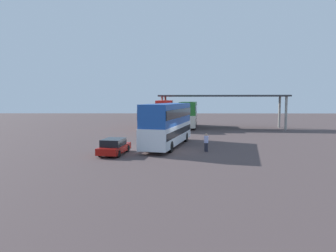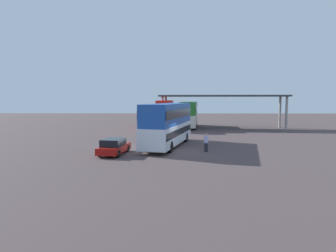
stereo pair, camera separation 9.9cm
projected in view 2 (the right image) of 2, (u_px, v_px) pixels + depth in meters
The scene contains 7 objects.
ground_plane at pixel (174, 151), 27.09m from camera, with size 140.00×140.00×0.00m, color #4C3E3E.
double_decker_main at pixel (168, 123), 29.95m from camera, with size 5.06×11.34×4.20m.
parked_hatchback at pixel (114, 147), 25.61m from camera, with size 2.33×4.30×1.35m.
double_decker_near_canopy at pixel (165, 113), 48.09m from camera, with size 2.67×10.56×4.39m.
double_decker_mid_row at pixel (189, 113), 49.53m from camera, with size 3.59×10.78×4.14m.
depot_canopy at pixel (223, 97), 48.03m from camera, with size 20.19×7.21×5.24m.
pedestrian_waiting at pixel (206, 143), 26.95m from camera, with size 0.38×0.38×1.63m.
Camera 2 is at (-0.20, -26.78, 4.69)m, focal length 32.65 mm.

